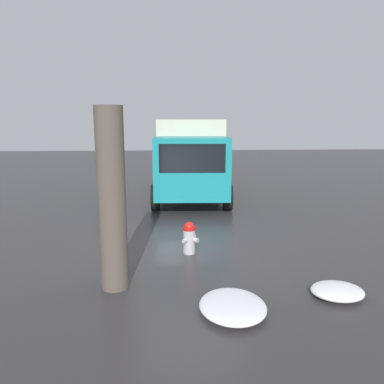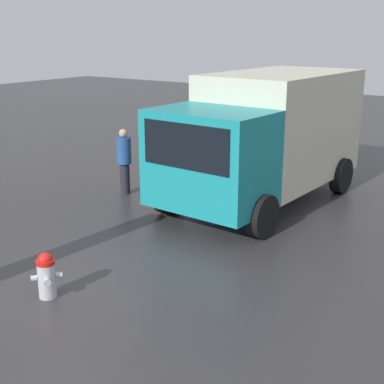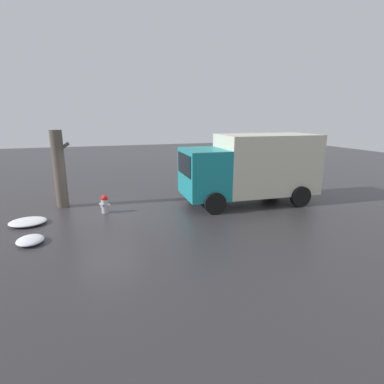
{
  "view_description": "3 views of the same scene",
  "coord_description": "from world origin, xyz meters",
  "px_view_note": "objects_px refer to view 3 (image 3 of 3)",
  "views": [
    {
      "loc": [
        -8.23,
        0.46,
        3.03
      ],
      "look_at": [
        2.78,
        -0.24,
        0.91
      ],
      "focal_mm": 35.0,
      "sensor_mm": 36.0,
      "label": 1
    },
    {
      "loc": [
        -4.88,
        -6.2,
        4.03
      ],
      "look_at": [
        3.51,
        -0.29,
        0.9
      ],
      "focal_mm": 50.0,
      "sensor_mm": 36.0,
      "label": 2
    },
    {
      "loc": [
        -0.28,
        -12.17,
        3.8
      ],
      "look_at": [
        3.43,
        -0.9,
        0.81
      ],
      "focal_mm": 28.0,
      "sensor_mm": 36.0,
      "label": 3
    }
  ],
  "objects_px": {
    "fire_hydrant": "(105,204)",
    "pedestrian": "(196,172)",
    "tree_trunk": "(59,169)",
    "delivery_truck": "(252,166)"
  },
  "relations": [
    {
      "from": "fire_hydrant",
      "to": "pedestrian",
      "type": "relative_size",
      "value": 0.45
    },
    {
      "from": "tree_trunk",
      "to": "delivery_truck",
      "type": "distance_m",
      "value": 8.31
    },
    {
      "from": "fire_hydrant",
      "to": "delivery_truck",
      "type": "relative_size",
      "value": 0.12
    },
    {
      "from": "tree_trunk",
      "to": "pedestrian",
      "type": "height_order",
      "value": "tree_trunk"
    },
    {
      "from": "tree_trunk",
      "to": "delivery_truck",
      "type": "bearing_deg",
      "value": -13.08
    },
    {
      "from": "pedestrian",
      "to": "tree_trunk",
      "type": "bearing_deg",
      "value": -113.4
    },
    {
      "from": "pedestrian",
      "to": "fire_hydrant",
      "type": "bearing_deg",
      "value": -95.0
    },
    {
      "from": "fire_hydrant",
      "to": "pedestrian",
      "type": "bearing_deg",
      "value": 156.17
    },
    {
      "from": "tree_trunk",
      "to": "pedestrian",
      "type": "xyz_separation_m",
      "value": [
        6.56,
        1.28,
        -0.74
      ]
    },
    {
      "from": "delivery_truck",
      "to": "tree_trunk",
      "type": "bearing_deg",
      "value": 79.41
    }
  ]
}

